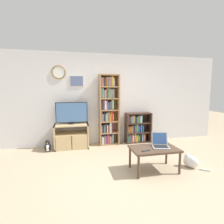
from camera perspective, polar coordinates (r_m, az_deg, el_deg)
ground_plane at (r=3.48m, az=6.35°, el=-19.79°), size 18.00×18.00×0.00m
wall_back at (r=5.15m, az=-1.20°, el=4.25°), size 6.93×0.09×2.60m
tv_stand at (r=4.90m, az=-13.02°, el=-7.65°), size 0.89×0.48×0.66m
television at (r=4.81m, az=-13.02°, el=-0.30°), size 0.83×0.18×0.59m
bookshelf_tall at (r=5.00m, az=-1.37°, el=0.71°), size 0.57×0.29×2.00m
bookshelf_short at (r=5.33m, az=7.94°, el=-5.26°), size 0.77×0.30×0.90m
coffee_table at (r=3.56m, az=13.58°, el=-12.10°), size 0.90×0.56×0.46m
laptop at (r=3.62m, az=15.47°, el=-9.84°), size 0.38×0.37×0.27m
remote_near_laptop at (r=3.35m, az=11.08°, el=-12.18°), size 0.17×0.08×0.02m
cat at (r=4.04m, az=24.20°, el=-14.44°), size 0.42×0.44×0.29m
penguin_figurine at (r=4.83m, az=-20.25°, el=-10.53°), size 0.17×0.15×0.31m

